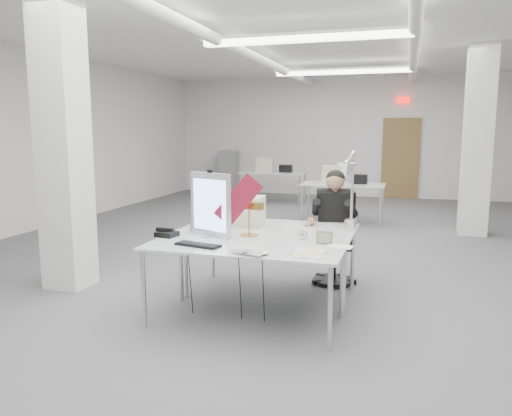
# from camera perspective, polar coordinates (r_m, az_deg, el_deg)

# --- Properties ---
(room_shell) EXTENTS (10.04, 14.04, 3.24)m
(room_shell) POSITION_cam_1_polar(r_m,az_deg,el_deg) (7.00, 5.84, 8.08)
(room_shell) COLOR #545356
(room_shell) RESTS_ON ground
(desk_main) EXTENTS (1.80, 0.90, 0.02)m
(desk_main) POSITION_cam_1_polar(r_m,az_deg,el_deg) (4.57, -1.20, -4.35)
(desk_main) COLOR silver
(desk_main) RESTS_ON room_shell
(desk_second) EXTENTS (1.80, 0.90, 0.02)m
(desk_second) POSITION_cam_1_polar(r_m,az_deg,el_deg) (5.42, 1.76, -2.25)
(desk_second) COLOR silver
(desk_second) RESTS_ON room_shell
(bg_desk_a) EXTENTS (1.60, 0.80, 0.02)m
(bg_desk_a) POSITION_cam_1_polar(r_m,az_deg,el_deg) (9.86, 9.92, 2.67)
(bg_desk_a) COLOR silver
(bg_desk_a) RESTS_ON room_shell
(bg_desk_b) EXTENTS (1.60, 0.80, 0.02)m
(bg_desk_b) POSITION_cam_1_polar(r_m,az_deg,el_deg) (12.39, 1.96, 4.06)
(bg_desk_b) COLOR silver
(bg_desk_b) RESTS_ON room_shell
(filing_cabinet) EXTENTS (0.45, 0.55, 1.20)m
(filing_cabinet) POSITION_cam_1_polar(r_m,az_deg,el_deg) (14.29, -3.14, 4.12)
(filing_cabinet) COLOR gray
(filing_cabinet) RESTS_ON room_shell
(office_chair) EXTENTS (0.55, 0.55, 0.98)m
(office_chair) POSITION_cam_1_polar(r_m,az_deg,el_deg) (5.91, 8.94, -3.93)
(office_chair) COLOR black
(office_chair) RESTS_ON room_shell
(seated_person) EXTENTS (0.51, 0.60, 0.80)m
(seated_person) POSITION_cam_1_polar(r_m,az_deg,el_deg) (5.78, 8.96, -0.06)
(seated_person) COLOR black
(seated_person) RESTS_ON office_chair
(monitor) EXTENTS (0.48, 0.24, 0.63)m
(monitor) POSITION_cam_1_polar(r_m,az_deg,el_deg) (4.89, -5.23, 0.38)
(monitor) COLOR silver
(monitor) RESTS_ON desk_main
(pennant) EXTENTS (0.45, 0.18, 0.51)m
(pennant) POSITION_cam_1_polar(r_m,az_deg,el_deg) (4.75, -2.01, 0.91)
(pennant) COLOR maroon
(pennant) RESTS_ON monitor
(keyboard) EXTENTS (0.45, 0.22, 0.02)m
(keyboard) POSITION_cam_1_polar(r_m,az_deg,el_deg) (4.54, -6.65, -4.21)
(keyboard) COLOR black
(keyboard) RESTS_ON desk_main
(laptop) EXTENTS (0.35, 0.27, 0.02)m
(laptop) POSITION_cam_1_polar(r_m,az_deg,el_deg) (4.17, -1.26, -5.31)
(laptop) COLOR silver
(laptop) RESTS_ON desk_main
(mouse) EXTENTS (0.08, 0.06, 0.03)m
(mouse) POSITION_cam_1_polar(r_m,az_deg,el_deg) (4.19, 1.09, -5.19)
(mouse) COLOR silver
(mouse) RESTS_ON desk_main
(bankers_lamp) EXTENTS (0.35, 0.21, 0.37)m
(bankers_lamp) POSITION_cam_1_polar(r_m,az_deg,el_deg) (4.90, -0.79, -1.09)
(bankers_lamp) COLOR gold
(bankers_lamp) RESTS_ON desk_main
(desk_phone) EXTENTS (0.21, 0.20, 0.05)m
(desk_phone) POSITION_cam_1_polar(r_m,az_deg,el_deg) (4.98, -10.15, -2.95)
(desk_phone) COLOR black
(desk_phone) RESTS_ON desk_main
(picture_frame_left) EXTENTS (0.16, 0.08, 0.12)m
(picture_frame_left) POSITION_cam_1_polar(r_m,az_deg,el_deg) (5.13, -6.83, -2.12)
(picture_frame_left) COLOR olive
(picture_frame_left) RESTS_ON desk_main
(picture_frame_right) EXTENTS (0.15, 0.04, 0.12)m
(picture_frame_right) POSITION_cam_1_polar(r_m,az_deg,el_deg) (4.62, 7.82, -3.39)
(picture_frame_right) COLOR olive
(picture_frame_right) RESTS_ON desk_main
(desk_clock) EXTENTS (0.11, 0.06, 0.10)m
(desk_clock) POSITION_cam_1_polar(r_m,az_deg,el_deg) (4.79, 5.33, -3.01)
(desk_clock) COLOR silver
(desk_clock) RESTS_ON desk_main
(paper_stack_a) EXTENTS (0.24, 0.33, 0.01)m
(paper_stack_a) POSITION_cam_1_polar(r_m,az_deg,el_deg) (4.26, 6.02, -5.18)
(paper_stack_a) COLOR white
(paper_stack_a) RESTS_ON desk_main
(paper_stack_b) EXTENTS (0.30, 0.34, 0.01)m
(paper_stack_b) POSITION_cam_1_polar(r_m,az_deg,el_deg) (4.26, 6.08, -5.16)
(paper_stack_b) COLOR #D3C37E
(paper_stack_b) RESTS_ON desk_main
(paper_stack_c) EXTENTS (0.24, 0.18, 0.01)m
(paper_stack_c) POSITION_cam_1_polar(r_m,az_deg,el_deg) (4.53, 9.54, -4.38)
(paper_stack_c) COLOR white
(paper_stack_c) RESTS_ON desk_main
(beige_monitor) EXTENTS (0.37, 0.35, 0.32)m
(beige_monitor) POSITION_cam_1_polar(r_m,az_deg,el_deg) (5.44, -0.92, -0.35)
(beige_monitor) COLOR beige
(beige_monitor) RESTS_ON desk_second
(architect_lamp) EXTENTS (0.34, 0.67, 0.82)m
(architect_lamp) POSITION_cam_1_polar(r_m,az_deg,el_deg) (4.99, 10.62, 1.58)
(architect_lamp) COLOR #B1B0B4
(architect_lamp) RESTS_ON desk_second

